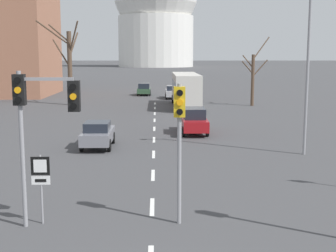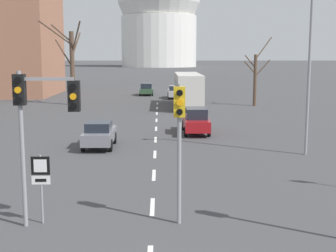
{
  "view_description": "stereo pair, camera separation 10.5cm",
  "coord_description": "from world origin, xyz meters",
  "px_view_note": "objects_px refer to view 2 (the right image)",
  "views": [
    {
      "loc": [
        0.17,
        -8.83,
        5.5
      ],
      "look_at": [
        0.55,
        6.31,
        3.17
      ],
      "focal_mm": 50.0,
      "sensor_mm": 36.0,
      "label": 1
    },
    {
      "loc": [
        0.28,
        -8.83,
        5.5
      ],
      "look_at": [
        0.55,
        6.31,
        3.17
      ],
      "focal_mm": 50.0,
      "sensor_mm": 36.0,
      "label": 2
    }
  ],
  "objects_px": {
    "traffic_signal_centre_tall": "(179,127)",
    "sedan_far_left": "(196,121)",
    "sedan_near_right": "(99,134)",
    "sedan_mid_centre": "(146,89)",
    "sedan_near_left": "(175,92)",
    "route_sign_post": "(41,177)",
    "city_bus": "(188,88)",
    "street_lamp_right": "(306,48)",
    "traffic_signal_near_left": "(39,110)"
  },
  "relations": [
    {
      "from": "sedan_near_left",
      "to": "sedan_far_left",
      "type": "height_order",
      "value": "sedan_far_left"
    },
    {
      "from": "traffic_signal_near_left",
      "to": "sedan_near_left",
      "type": "relative_size",
      "value": 1.09
    },
    {
      "from": "route_sign_post",
      "to": "sedan_near_left",
      "type": "relative_size",
      "value": 0.5
    },
    {
      "from": "route_sign_post",
      "to": "sedan_near_left",
      "type": "bearing_deg",
      "value": 82.53
    },
    {
      "from": "sedan_near_left",
      "to": "sedan_near_right",
      "type": "distance_m",
      "value": 31.61
    },
    {
      "from": "traffic_signal_near_left",
      "to": "sedan_near_left",
      "type": "xyz_separation_m",
      "value": [
        5.64,
        44.01,
        -2.96
      ]
    },
    {
      "from": "traffic_signal_centre_tall",
      "to": "sedan_near_left",
      "type": "xyz_separation_m",
      "value": [
        1.26,
        43.85,
        -2.39
      ]
    },
    {
      "from": "street_lamp_right",
      "to": "sedan_far_left",
      "type": "xyz_separation_m",
      "value": [
        -5.3,
        7.13,
        -4.94
      ]
    },
    {
      "from": "traffic_signal_centre_tall",
      "to": "sedan_near_left",
      "type": "relative_size",
      "value": 1.0
    },
    {
      "from": "city_bus",
      "to": "route_sign_post",
      "type": "bearing_deg",
      "value": -101.32
    },
    {
      "from": "traffic_signal_near_left",
      "to": "street_lamp_right",
      "type": "relative_size",
      "value": 0.51
    },
    {
      "from": "sedan_near_left",
      "to": "sedan_near_right",
      "type": "xyz_separation_m",
      "value": [
        -5.48,
        -31.14,
        -0.01
      ]
    },
    {
      "from": "traffic_signal_near_left",
      "to": "sedan_mid_centre",
      "type": "distance_m",
      "value": 48.78
    },
    {
      "from": "sedan_far_left",
      "to": "city_bus",
      "type": "xyz_separation_m",
      "value": [
        0.44,
        16.49,
        1.15
      ]
    },
    {
      "from": "route_sign_post",
      "to": "street_lamp_right",
      "type": "bearing_deg",
      "value": 41.76
    },
    {
      "from": "traffic_signal_near_left",
      "to": "traffic_signal_centre_tall",
      "type": "distance_m",
      "value": 4.41
    },
    {
      "from": "sedan_mid_centre",
      "to": "sedan_far_left",
      "type": "relative_size",
      "value": 0.87
    },
    {
      "from": "traffic_signal_centre_tall",
      "to": "city_bus",
      "type": "xyz_separation_m",
      "value": [
        2.34,
        34.12,
        -1.16
      ]
    },
    {
      "from": "traffic_signal_near_left",
      "to": "route_sign_post",
      "type": "xyz_separation_m",
      "value": [
        -0.1,
        0.24,
        -2.23
      ]
    },
    {
      "from": "traffic_signal_near_left",
      "to": "street_lamp_right",
      "type": "distance_m",
      "value": 15.87
    },
    {
      "from": "sedan_near_right",
      "to": "city_bus",
      "type": "xyz_separation_m",
      "value": [
        6.56,
        21.4,
        1.24
      ]
    },
    {
      "from": "route_sign_post",
      "to": "city_bus",
      "type": "bearing_deg",
      "value": 78.68
    },
    {
      "from": "traffic_signal_near_left",
      "to": "sedan_near_right",
      "type": "height_order",
      "value": "traffic_signal_near_left"
    },
    {
      "from": "sedan_near_right",
      "to": "sedan_mid_centre",
      "type": "height_order",
      "value": "sedan_mid_centre"
    },
    {
      "from": "sedan_near_right",
      "to": "city_bus",
      "type": "height_order",
      "value": "city_bus"
    },
    {
      "from": "traffic_signal_centre_tall",
      "to": "sedan_far_left",
      "type": "height_order",
      "value": "traffic_signal_centre_tall"
    },
    {
      "from": "street_lamp_right",
      "to": "sedan_near_left",
      "type": "height_order",
      "value": "street_lamp_right"
    },
    {
      "from": "sedan_near_right",
      "to": "traffic_signal_near_left",
      "type": "bearing_deg",
      "value": -90.7
    },
    {
      "from": "sedan_near_left",
      "to": "city_bus",
      "type": "relative_size",
      "value": 0.42
    },
    {
      "from": "sedan_far_left",
      "to": "city_bus",
      "type": "height_order",
      "value": "city_bus"
    },
    {
      "from": "traffic_signal_centre_tall",
      "to": "route_sign_post",
      "type": "relative_size",
      "value": 2.0
    },
    {
      "from": "street_lamp_right",
      "to": "sedan_far_left",
      "type": "height_order",
      "value": "street_lamp_right"
    },
    {
      "from": "sedan_near_left",
      "to": "sedan_far_left",
      "type": "bearing_deg",
      "value": -88.6
    },
    {
      "from": "sedan_near_left",
      "to": "sedan_near_right",
      "type": "height_order",
      "value": "sedan_near_left"
    },
    {
      "from": "traffic_signal_near_left",
      "to": "sedan_far_left",
      "type": "bearing_deg",
      "value": 70.57
    },
    {
      "from": "traffic_signal_near_left",
      "to": "sedan_far_left",
      "type": "distance_m",
      "value": 19.09
    },
    {
      "from": "traffic_signal_centre_tall",
      "to": "sedan_far_left",
      "type": "distance_m",
      "value": 17.88
    },
    {
      "from": "traffic_signal_centre_tall",
      "to": "sedan_mid_centre",
      "type": "xyz_separation_m",
      "value": [
        -2.42,
        48.49,
        -2.4
      ]
    },
    {
      "from": "traffic_signal_centre_tall",
      "to": "sedan_near_left",
      "type": "bearing_deg",
      "value": 88.35
    },
    {
      "from": "sedan_near_left",
      "to": "city_bus",
      "type": "xyz_separation_m",
      "value": [
        1.08,
        -9.73,
        1.23
      ]
    },
    {
      "from": "route_sign_post",
      "to": "street_lamp_right",
      "type": "xyz_separation_m",
      "value": [
        11.67,
        10.42,
        4.29
      ]
    },
    {
      "from": "route_sign_post",
      "to": "street_lamp_right",
      "type": "height_order",
      "value": "street_lamp_right"
    },
    {
      "from": "traffic_signal_centre_tall",
      "to": "route_sign_post",
      "type": "distance_m",
      "value": 4.77
    },
    {
      "from": "traffic_signal_near_left",
      "to": "route_sign_post",
      "type": "bearing_deg",
      "value": 112.42
    },
    {
      "from": "traffic_signal_centre_tall",
      "to": "city_bus",
      "type": "relative_size",
      "value": 0.42
    },
    {
      "from": "traffic_signal_centre_tall",
      "to": "sedan_mid_centre",
      "type": "bearing_deg",
      "value": 92.86
    },
    {
      "from": "sedan_mid_centre",
      "to": "city_bus",
      "type": "bearing_deg",
      "value": -71.67
    },
    {
      "from": "traffic_signal_near_left",
      "to": "city_bus",
      "type": "xyz_separation_m",
      "value": [
        6.71,
        34.28,
        -1.73
      ]
    },
    {
      "from": "route_sign_post",
      "to": "sedan_far_left",
      "type": "relative_size",
      "value": 0.51
    },
    {
      "from": "street_lamp_right",
      "to": "route_sign_post",
      "type": "bearing_deg",
      "value": -138.24
    }
  ]
}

